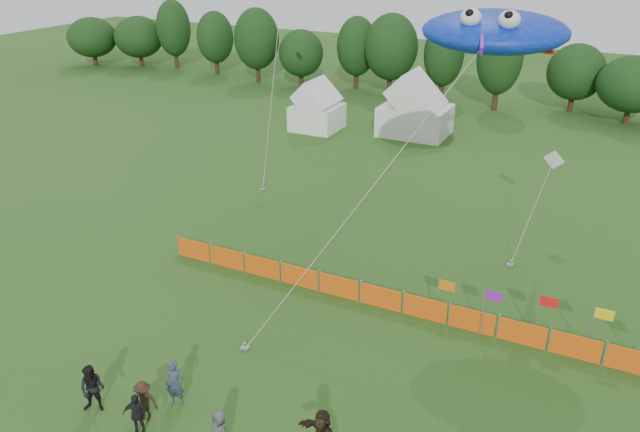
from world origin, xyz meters
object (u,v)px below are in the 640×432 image
at_px(tent_right, 415,111).
at_px(spectator_d, 137,414).
at_px(tent_left, 317,109).
at_px(spectator_e, 220,431).
at_px(barrier_fence, 381,297).
at_px(stingray_kite, 498,31).
at_px(spectator_b, 93,389).
at_px(spectator_a, 175,384).
at_px(spectator_c, 144,401).

relative_size(tent_right, spectator_d, 3.39).
distance_m(tent_left, spectator_e, 35.21).
bearing_deg(tent_right, barrier_fence, -74.75).
bearing_deg(stingray_kite, spectator_e, -104.69).
xyz_separation_m(tent_right, spectator_b, (0.34, -35.25, -1.01)).
bearing_deg(spectator_a, spectator_c, -130.99).
xyz_separation_m(spectator_e, stingray_kite, (4.12, 15.70, 10.41)).
distance_m(spectator_b, spectator_e, 4.95).
distance_m(spectator_a, spectator_c, 1.17).
bearing_deg(tent_left, spectator_c, -73.20).
distance_m(spectator_e, stingray_kite, 19.28).
relative_size(spectator_d, spectator_e, 1.02).
height_order(spectator_d, spectator_e, spectator_d).
xyz_separation_m(barrier_fence, spectator_c, (-4.59, -9.96, 0.27)).
bearing_deg(spectator_e, barrier_fence, 104.26).
relative_size(barrier_fence, spectator_c, 14.25).
relative_size(tent_right, spectator_a, 2.99).
bearing_deg(spectator_e, stingray_kite, 98.17).
relative_size(spectator_c, spectator_d, 0.97).
xyz_separation_m(spectator_a, spectator_b, (-2.33, -1.46, 0.01)).
xyz_separation_m(spectator_a, spectator_e, (2.60, -1.07, -0.12)).
bearing_deg(spectator_a, spectator_b, -164.19).
xyz_separation_m(barrier_fence, stingray_kite, (2.61, 5.72, 10.69)).
bearing_deg(spectator_a, tent_left, 91.80).
height_order(tent_right, stingray_kite, stingray_kite).
height_order(spectator_b, stingray_kite, stingray_kite).
bearing_deg(barrier_fence, spectator_b, -121.85).
distance_m(tent_right, spectator_d, 35.55).
xyz_separation_m(spectator_b, stingray_kite, (9.05, 16.09, 10.28)).
height_order(spectator_a, stingray_kite, stingray_kite).
relative_size(spectator_a, spectator_b, 0.99).
distance_m(spectator_a, spectator_b, 2.75).
height_order(spectator_a, spectator_b, spectator_b).
bearing_deg(spectator_c, spectator_e, -18.34).
distance_m(spectator_b, stingray_kite, 21.13).
xyz_separation_m(tent_right, spectator_c, (2.19, -34.84, -1.15)).
relative_size(spectator_b, stingray_kite, 0.10).
bearing_deg(spectator_d, spectator_a, 58.11).
bearing_deg(spectator_a, spectator_d, -114.67).
bearing_deg(spectator_b, tent_right, 67.78).
distance_m(tent_left, tent_right, 7.98).
bearing_deg(spectator_d, spectator_b, 150.95).
height_order(barrier_fence, spectator_e, spectator_e).
bearing_deg(tent_left, spectator_d, -73.10).
relative_size(tent_left, stingray_kite, 0.20).
bearing_deg(spectator_a, spectator_e, -38.79).
distance_m(tent_left, spectator_a, 33.31).
bearing_deg(tent_left, tent_right, 15.52).
relative_size(spectator_b, spectator_c, 1.18).
relative_size(tent_left, barrier_fence, 0.17).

